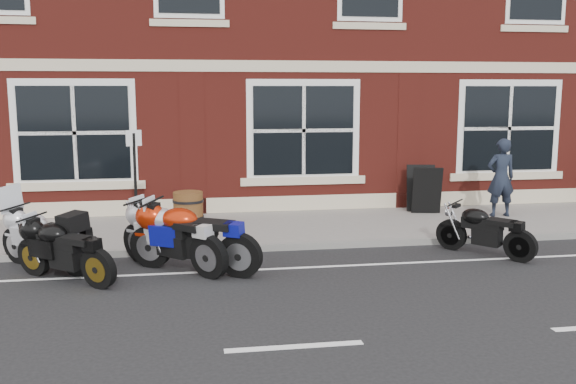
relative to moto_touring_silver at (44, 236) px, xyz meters
name	(u,v)px	position (x,y,z in m)	size (l,w,h in m)	color
ground	(263,273)	(3.47, -0.83, -0.55)	(80.00, 80.00, 0.00)	black
sidewalk	(245,229)	(3.47, 2.17, -0.49)	(30.00, 3.00, 0.12)	slate
kerb	(253,248)	(3.47, 0.59, -0.49)	(30.00, 0.16, 0.12)	slate
moto_touring_silver	(44,236)	(0.00, 0.00, 0.00)	(1.64, 1.44, 1.35)	black
moto_sport_red	(192,235)	(2.38, -0.56, 0.05)	(2.08, 1.30, 1.05)	black
moto_sport_black	(64,248)	(0.45, -0.76, -0.03)	(1.64, 1.34, 0.90)	black
moto_sport_silver	(172,234)	(2.06, -0.37, 0.04)	(1.69, 1.70, 1.02)	black
moto_naked_black	(484,229)	(7.45, -0.34, -0.07)	(1.24, 1.52, 0.83)	black
pedestrian_left	(501,178)	(9.14, 2.35, 0.43)	(0.63, 0.41, 1.72)	black
a_board_sign	(424,189)	(7.63, 3.01, 0.11)	(0.64, 0.43, 1.07)	black
barrel_planter	(188,209)	(2.34, 2.41, -0.08)	(0.63, 0.63, 0.71)	#512415
parking_sign	(135,177)	(1.39, 1.29, 0.75)	(0.27, 0.13, 2.05)	black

